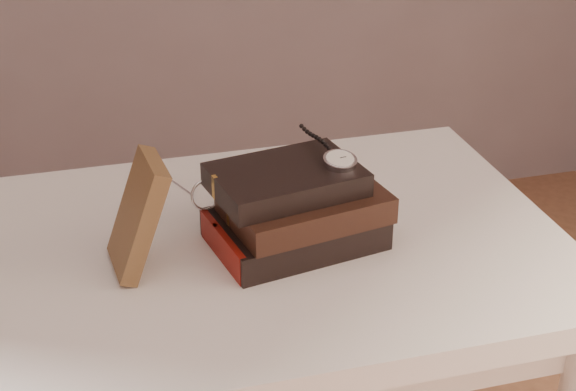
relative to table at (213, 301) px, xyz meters
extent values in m
cube|color=white|center=(0.00, 0.00, 0.07)|extent=(1.00, 0.60, 0.04)
cube|color=white|center=(0.00, 0.00, 0.01)|extent=(0.88, 0.49, 0.08)
cylinder|color=white|center=(0.45, 0.25, -0.30)|extent=(0.05, 0.05, 0.71)
cube|color=black|center=(0.12, -0.02, 0.11)|extent=(0.25, 0.19, 0.04)
cube|color=beige|center=(0.12, -0.02, 0.11)|extent=(0.24, 0.18, 0.03)
cube|color=gold|center=(0.01, -0.02, 0.11)|extent=(0.01, 0.01, 0.04)
cube|color=maroon|center=(0.01, -0.04, 0.11)|extent=(0.03, 0.14, 0.04)
cube|color=black|center=(0.13, -0.02, 0.15)|extent=(0.23, 0.18, 0.04)
cube|color=beige|center=(0.13, -0.02, 0.15)|extent=(0.22, 0.17, 0.03)
cube|color=gold|center=(0.03, -0.02, 0.15)|extent=(0.01, 0.01, 0.04)
cube|color=black|center=(0.11, -0.01, 0.19)|extent=(0.22, 0.17, 0.03)
cube|color=beige|center=(0.11, -0.01, 0.19)|extent=(0.21, 0.16, 0.03)
cube|color=gold|center=(0.01, -0.01, 0.19)|extent=(0.01, 0.01, 0.03)
cube|color=#49301C|center=(-0.10, -0.03, 0.17)|extent=(0.09, 0.10, 0.16)
cylinder|color=silver|center=(0.18, -0.02, 0.21)|extent=(0.05, 0.06, 0.02)
cylinder|color=white|center=(0.18, -0.02, 0.21)|extent=(0.04, 0.04, 0.01)
torus|color=silver|center=(0.18, -0.02, 0.21)|extent=(0.05, 0.05, 0.01)
cylinder|color=silver|center=(0.18, 0.01, 0.21)|extent=(0.01, 0.01, 0.01)
cube|color=black|center=(0.18, -0.02, 0.22)|extent=(0.00, 0.01, 0.00)
cube|color=black|center=(0.18, -0.02, 0.22)|extent=(0.01, 0.00, 0.00)
sphere|color=black|center=(0.18, 0.01, 0.22)|extent=(0.01, 0.01, 0.01)
sphere|color=black|center=(0.17, 0.02, 0.22)|extent=(0.01, 0.01, 0.01)
sphere|color=black|center=(0.17, 0.03, 0.22)|extent=(0.01, 0.01, 0.01)
sphere|color=black|center=(0.17, 0.04, 0.22)|extent=(0.01, 0.01, 0.01)
sphere|color=black|center=(0.17, 0.05, 0.22)|extent=(0.01, 0.01, 0.01)
sphere|color=black|center=(0.17, 0.06, 0.22)|extent=(0.01, 0.01, 0.01)
sphere|color=black|center=(0.17, 0.07, 0.21)|extent=(0.01, 0.01, 0.01)
sphere|color=black|center=(0.16, 0.08, 0.21)|extent=(0.01, 0.01, 0.01)
sphere|color=black|center=(0.16, 0.09, 0.21)|extent=(0.01, 0.01, 0.01)
sphere|color=black|center=(0.16, 0.10, 0.22)|extent=(0.01, 0.01, 0.01)
torus|color=silver|center=(0.00, 0.03, 0.16)|extent=(0.05, 0.02, 0.05)
torus|color=silver|center=(0.05, 0.04, 0.16)|extent=(0.05, 0.02, 0.05)
cylinder|color=silver|center=(0.03, 0.04, 0.16)|extent=(0.01, 0.01, 0.00)
cylinder|color=silver|center=(-0.03, 0.08, 0.15)|extent=(0.02, 0.10, 0.02)
cylinder|color=silver|center=(0.06, 0.09, 0.15)|extent=(0.02, 0.10, 0.02)
camera|label=1|loc=(-0.16, -1.00, 0.71)|focal=52.97mm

